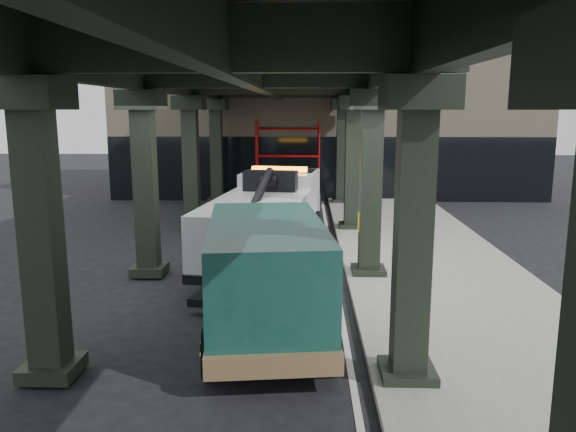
# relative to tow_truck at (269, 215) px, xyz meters

# --- Properties ---
(ground) EXTENTS (90.00, 90.00, 0.00)m
(ground) POSITION_rel_tow_truck_xyz_m (0.24, -3.90, -1.36)
(ground) COLOR black
(ground) RESTS_ON ground
(sidewalk) EXTENTS (5.00, 40.00, 0.15)m
(sidewalk) POSITION_rel_tow_truck_xyz_m (4.74, -1.90, -1.29)
(sidewalk) COLOR gray
(sidewalk) RESTS_ON ground
(lane_stripe) EXTENTS (0.12, 38.00, 0.01)m
(lane_stripe) POSITION_rel_tow_truck_xyz_m (1.94, -1.90, -1.36)
(lane_stripe) COLOR silver
(lane_stripe) RESTS_ON ground
(viaduct) EXTENTS (7.40, 32.00, 6.40)m
(viaduct) POSITION_rel_tow_truck_xyz_m (-0.16, -1.90, 4.10)
(viaduct) COLOR black
(viaduct) RESTS_ON ground
(building) EXTENTS (22.00, 10.00, 8.00)m
(building) POSITION_rel_tow_truck_xyz_m (2.24, 16.10, 2.64)
(building) COLOR #C6B793
(building) RESTS_ON ground
(scaffolding) EXTENTS (3.08, 0.88, 4.00)m
(scaffolding) POSITION_rel_tow_truck_xyz_m (0.24, 10.75, 0.75)
(scaffolding) COLOR #BA0E12
(scaffolding) RESTS_ON ground
(tow_truck) EXTENTS (3.42, 8.73, 2.79)m
(tow_truck) POSITION_rel_tow_truck_xyz_m (0.00, 0.00, 0.00)
(tow_truck) COLOR black
(tow_truck) RESTS_ON ground
(towed_van) EXTENTS (2.93, 6.09, 2.38)m
(towed_van) POSITION_rel_tow_truck_xyz_m (0.33, -5.81, -0.08)
(towed_van) COLOR #13453C
(towed_van) RESTS_ON ground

